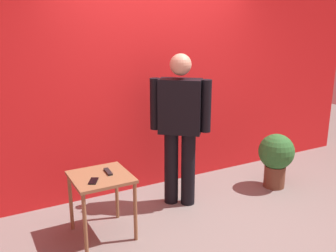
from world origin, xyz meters
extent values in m
plane|color=gray|center=(0.00, 0.00, 0.00)|extent=(12.00, 12.00, 0.00)
cube|color=red|center=(0.00, 1.28, 1.70)|extent=(6.33, 0.12, 3.39)
cylinder|color=black|center=(-0.10, 0.69, 0.42)|extent=(0.22, 0.22, 0.84)
cylinder|color=black|center=(0.05, 0.57, 0.42)|extent=(0.22, 0.22, 0.84)
cube|color=black|center=(-0.02, 0.63, 1.14)|extent=(0.50, 0.46, 0.59)
cube|color=#2D4784|center=(0.05, 0.72, 1.17)|extent=(0.11, 0.09, 0.50)
cube|color=silver|center=(0.06, 0.73, 1.15)|extent=(0.04, 0.04, 0.45)
cylinder|color=black|center=(-0.24, 0.80, 1.15)|extent=(0.16, 0.16, 0.56)
cylinder|color=black|center=(0.19, 0.45, 1.15)|extent=(0.16, 0.16, 0.56)
sphere|color=tan|center=(-0.02, 0.63, 1.58)|extent=(0.23, 0.23, 0.23)
cube|color=olive|center=(-1.02, 0.40, 0.61)|extent=(0.54, 0.54, 0.03)
cylinder|color=olive|center=(-1.26, 0.16, 0.30)|extent=(0.04, 0.04, 0.59)
cylinder|color=olive|center=(-0.78, 0.16, 0.30)|extent=(0.04, 0.04, 0.59)
cylinder|color=olive|center=(-1.26, 0.64, 0.30)|extent=(0.04, 0.04, 0.59)
cylinder|color=olive|center=(-0.78, 0.64, 0.30)|extent=(0.04, 0.04, 0.59)
cube|color=black|center=(-1.12, 0.30, 0.63)|extent=(0.13, 0.16, 0.01)
cube|color=black|center=(-0.93, 0.43, 0.63)|extent=(0.05, 0.17, 0.02)
cylinder|color=brown|center=(1.24, 0.44, 0.14)|extent=(0.26, 0.26, 0.28)
sphere|color=#2D7233|center=(1.24, 0.44, 0.47)|extent=(0.44, 0.44, 0.44)
camera|label=1|loc=(-2.05, -2.83, 2.04)|focal=40.77mm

